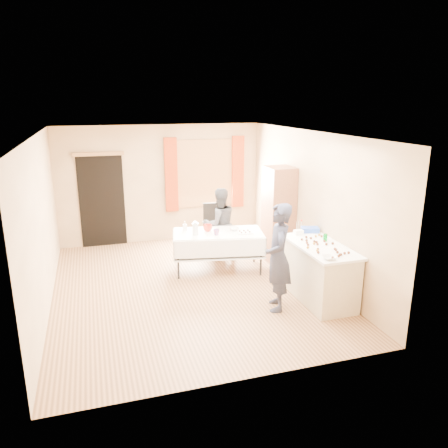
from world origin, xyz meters
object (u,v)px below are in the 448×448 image
object	(u,v)px
cabinet	(278,214)
girl	(278,257)
counter	(319,272)
woman	(220,224)
chair	(215,239)
party_table	(218,248)

from	to	relation	value
cabinet	girl	world-z (taller)	cabinet
counter	woman	bearing A→B (deg)	113.84
counter	chair	bearing A→B (deg)	111.54
party_table	woman	world-z (taller)	woman
counter	girl	bearing A→B (deg)	-171.03
cabinet	counter	distance (m)	1.92
cabinet	party_table	xyz separation A→B (m)	(-1.30, -0.21, -0.49)
counter	chair	world-z (taller)	chair
cabinet	girl	size ratio (longest dim) A/B	1.13
cabinet	counter	size ratio (longest dim) A/B	1.26
cabinet	counter	bearing A→B (deg)	-93.09
counter	party_table	distance (m)	2.04
counter	woman	xyz separation A→B (m)	(-0.99, 2.25, 0.27)
chair	woman	xyz separation A→B (m)	(0.02, -0.31, 0.41)
chair	woman	world-z (taller)	woman
girl	cabinet	bearing A→B (deg)	172.54
counter	girl	xyz separation A→B (m)	(-0.77, -0.12, 0.38)
chair	girl	world-z (taller)	girl
party_table	woman	distance (m)	0.70
party_table	cabinet	bearing A→B (deg)	19.83
counter	chair	size ratio (longest dim) A/B	1.42
chair	girl	xyz separation A→B (m)	(0.24, -2.68, 0.52)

